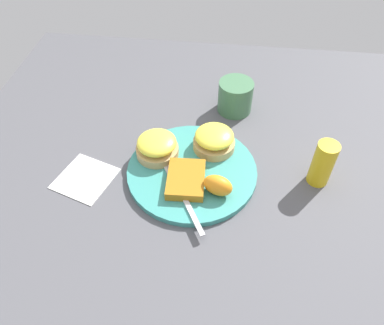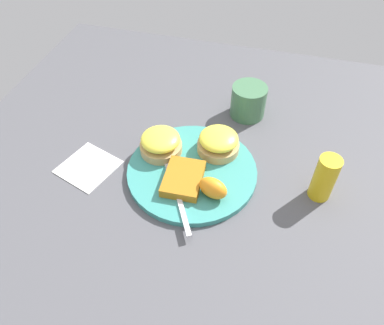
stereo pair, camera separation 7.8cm
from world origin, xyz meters
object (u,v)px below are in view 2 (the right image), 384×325
(condiment_bottle, at_px, (325,178))
(sandwich_benedict_left, at_px, (218,142))
(orange_wedge, at_px, (213,188))
(cup, at_px, (248,101))
(sandwich_benedict_right, at_px, (161,143))
(fork, at_px, (176,188))
(hashbrown_patty, at_px, (183,178))

(condiment_bottle, bearing_deg, sandwich_benedict_left, 75.61)
(orange_wedge, xyz_separation_m, cup, (0.29, -0.02, 0.00))
(condiment_bottle, bearing_deg, orange_wedge, 108.75)
(orange_wedge, bearing_deg, condiment_bottle, -71.25)
(sandwich_benedict_right, distance_m, cup, 0.25)
(fork, xyz_separation_m, cup, (0.29, -0.10, 0.02))
(sandwich_benedict_left, bearing_deg, orange_wedge, -172.02)
(condiment_bottle, bearing_deg, cup, 40.55)
(orange_wedge, bearing_deg, sandwich_benedict_right, 56.55)
(sandwich_benedict_left, xyz_separation_m, cup, (0.16, -0.04, 0.00))
(sandwich_benedict_right, xyz_separation_m, cup, (0.19, -0.16, 0.00))
(fork, height_order, condiment_bottle, condiment_bottle)
(sandwich_benedict_right, bearing_deg, condiment_bottle, -93.61)
(sandwich_benedict_right, height_order, hashbrown_patty, sandwich_benedict_right)
(fork, bearing_deg, condiment_bottle, -75.16)
(hashbrown_patty, xyz_separation_m, orange_wedge, (-0.02, -0.07, 0.01))
(fork, relative_size, condiment_bottle, 1.81)
(hashbrown_patty, bearing_deg, condiment_bottle, -79.20)
(fork, bearing_deg, hashbrown_patty, -21.22)
(sandwich_benedict_right, distance_m, orange_wedge, 0.17)
(sandwich_benedict_left, height_order, orange_wedge, sandwich_benedict_left)
(sandwich_benedict_right, relative_size, condiment_bottle, 0.90)
(sandwich_benedict_left, bearing_deg, fork, 156.63)
(orange_wedge, distance_m, cup, 0.29)
(cup, bearing_deg, orange_wedge, 175.73)
(sandwich_benedict_left, height_order, cup, cup)
(hashbrown_patty, bearing_deg, sandwich_benedict_left, -23.80)
(sandwich_benedict_left, bearing_deg, condiment_bottle, -104.39)
(sandwich_benedict_right, xyz_separation_m, condiment_bottle, (-0.02, -0.35, 0.01))
(sandwich_benedict_right, height_order, orange_wedge, sandwich_benedict_right)
(sandwich_benedict_left, distance_m, sandwich_benedict_right, 0.13)
(cup, bearing_deg, sandwich_benedict_left, 166.11)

